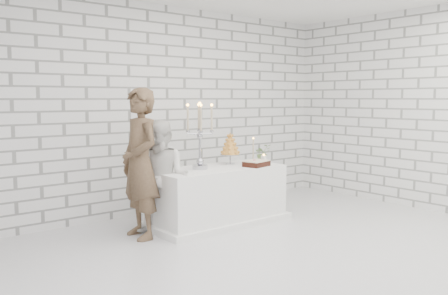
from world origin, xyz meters
TOP-DOWN VIEW (x-y plane):
  - ground at (0.00, 0.00)m, footprint 6.00×5.00m
  - wall_back at (0.00, 2.50)m, footprint 6.00×0.01m
  - wall_right at (3.00, 0.00)m, footprint 0.01×5.00m
  - cake_table at (0.09, 1.43)m, footprint 1.80×0.80m
  - groom at (-1.03, 1.49)m, footprint 0.46×0.67m
  - bride at (-0.78, 1.39)m, footprint 0.83×0.86m
  - candelabra at (-0.17, 1.46)m, footprint 0.43×0.43m
  - croquembouche at (0.44, 1.59)m, footprint 0.29×0.29m
  - chocolate_cake at (0.57, 1.18)m, footprint 0.38×0.31m
  - pillar_candle at (0.80, 1.28)m, footprint 0.09×0.09m
  - extra_taper at (0.94, 1.65)m, footprint 0.08×0.08m
  - flowers at (0.93, 1.45)m, footprint 0.27×0.24m

SIDE VIEW (x-z plane):
  - ground at x=0.00m, z-range -0.01..0.01m
  - cake_table at x=0.09m, z-range 0.00..0.75m
  - bride at x=-0.78m, z-range 0.00..1.41m
  - chocolate_cake at x=0.57m, z-range 0.75..0.83m
  - pillar_candle at x=0.80m, z-range 0.75..0.87m
  - flowers at x=0.93m, z-range 0.75..1.01m
  - groom at x=-1.03m, z-range 0.00..1.79m
  - extra_taper at x=0.94m, z-range 0.75..1.07m
  - croquembouche at x=0.44m, z-range 0.75..1.19m
  - candelabra at x=-0.17m, z-range 0.75..1.62m
  - wall_back at x=0.00m, z-range 0.00..3.00m
  - wall_right at x=3.00m, z-range 0.00..3.00m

